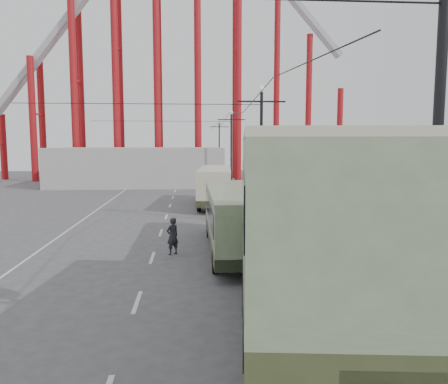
{
  "coord_description": "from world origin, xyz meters",
  "views": [
    {
      "loc": [
        0.94,
        -11.0,
        5.54
      ],
      "look_at": [
        2.65,
        11.78,
        3.0
      ],
      "focal_mm": 35.0,
      "sensor_mm": 36.0,
      "label": 1
    }
  ],
  "objects": [
    {
      "name": "single_decker_cream",
      "position": [
        3.05,
        27.6,
        1.9
      ],
      "size": [
        3.64,
        11.03,
        3.37
      ],
      "rotation": [
        0.0,
        0.0,
        -0.08
      ],
      "color": "beige",
      "rests_on": "ground"
    },
    {
      "name": "ground",
      "position": [
        0.0,
        0.0,
        0.0
      ],
      "size": [
        160.0,
        160.0,
        0.0
      ],
      "primitive_type": "plane",
      "color": "#4A4A4D",
      "rests_on": "ground"
    },
    {
      "name": "double_decker_bus",
      "position": [
        3.54,
        -0.67,
        3.22
      ],
      "size": [
        3.91,
        10.95,
        5.75
      ],
      "rotation": [
        0.0,
        0.0,
        -0.12
      ],
      "color": "#374022",
      "rests_on": "ground"
    },
    {
      "name": "lamp_post_near",
      "position": [
        5.6,
        -3.0,
        7.86
      ],
      "size": [
        3.2,
        0.44,
        10.8
      ],
      "color": "black",
      "rests_on": "ground"
    },
    {
      "name": "road_markings",
      "position": [
        -0.86,
        19.7,
        0.01
      ],
      "size": [
        12.52,
        120.0,
        0.01
      ],
      "color": "silver",
      "rests_on": "ground"
    },
    {
      "name": "lamp_post_far",
      "position": [
        5.6,
        40.0,
        4.68
      ],
      "size": [
        3.2,
        0.44,
        9.32
      ],
      "color": "black",
      "rests_on": "ground"
    },
    {
      "name": "roller_coaster",
      "position": [
        -2.49,
        56.89,
        22.92
      ],
      "size": [
        52.95,
        5.0,
        55.48
      ],
      "color": "maroon",
      "rests_on": "ground"
    },
    {
      "name": "single_decker_green",
      "position": [
        3.12,
        11.02,
        1.81
      ],
      "size": [
        2.66,
        11.38,
        3.21
      ],
      "rotation": [
        0.0,
        0.0,
        -0.0
      ],
      "color": "#6B805E",
      "rests_on": "ground"
    },
    {
      "name": "lamp_post_mid",
      "position": [
        5.6,
        18.0,
        4.68
      ],
      "size": [
        3.2,
        0.44,
        9.32
      ],
      "color": "black",
      "rests_on": "ground"
    },
    {
      "name": "lamp_post_distant",
      "position": [
        5.6,
        62.0,
        4.68
      ],
      "size": [
        3.2,
        0.44,
        9.32
      ],
      "color": "black",
      "rests_on": "ground"
    },
    {
      "name": "fairground_shed",
      "position": [
        -6.0,
        47.0,
        2.5
      ],
      "size": [
        22.0,
        10.0,
        5.0
      ],
      "primitive_type": "cube",
      "color": "#A8A7A2",
      "rests_on": "ground"
    },
    {
      "name": "pedestrian",
      "position": [
        -0.03,
        10.57,
        0.94
      ],
      "size": [
        0.82,
        0.78,
        1.88
      ],
      "primitive_type": "imported",
      "rotation": [
        0.0,
        0.0,
        3.82
      ],
      "color": "black",
      "rests_on": "ground"
    }
  ]
}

